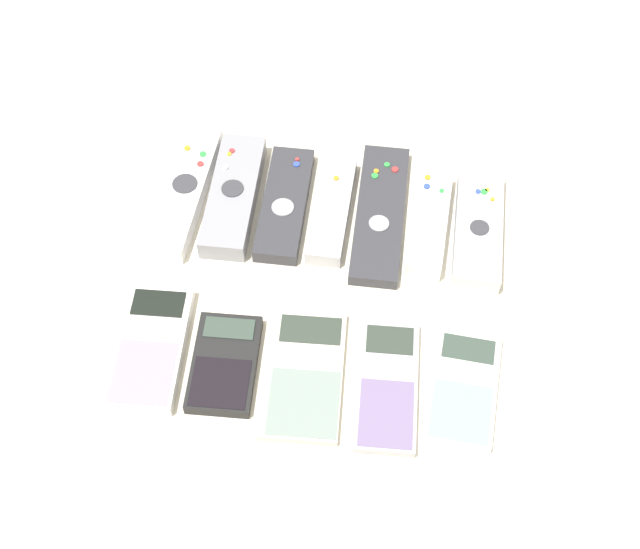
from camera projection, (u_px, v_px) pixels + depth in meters
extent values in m
plane|color=beige|center=(317.00, 299.00, 1.04)|extent=(3.00, 3.00, 0.00)
cube|color=white|center=(186.00, 191.00, 1.12)|extent=(0.05, 0.21, 0.02)
cylinder|color=#38383D|center=(185.00, 184.00, 1.11)|extent=(0.03, 0.03, 0.00)
cylinder|color=orange|center=(187.00, 148.00, 1.14)|extent=(0.01, 0.01, 0.00)
cylinder|color=red|center=(200.00, 164.00, 1.13)|extent=(0.01, 0.01, 0.00)
cylinder|color=green|center=(203.00, 154.00, 1.14)|extent=(0.01, 0.01, 0.00)
cube|color=gray|center=(233.00, 196.00, 1.11)|extent=(0.06, 0.18, 0.03)
cylinder|color=#38383D|center=(232.00, 188.00, 1.10)|extent=(0.03, 0.03, 0.00)
cylinder|color=silver|center=(226.00, 168.00, 1.12)|extent=(0.01, 0.01, 0.00)
cylinder|color=yellow|center=(229.00, 154.00, 1.13)|extent=(0.01, 0.01, 0.00)
cylinder|color=red|center=(232.00, 151.00, 1.13)|extent=(0.01, 0.01, 0.00)
cube|color=#333338|center=(285.00, 204.00, 1.11)|extent=(0.06, 0.17, 0.02)
cylinder|color=#99999E|center=(283.00, 207.00, 1.09)|extent=(0.03, 0.03, 0.00)
cylinder|color=blue|center=(296.00, 164.00, 1.13)|extent=(0.01, 0.01, 0.00)
cylinder|color=red|center=(297.00, 159.00, 1.14)|extent=(0.01, 0.01, 0.00)
cube|color=#B7B7BC|center=(331.00, 210.00, 1.10)|extent=(0.04, 0.16, 0.02)
cylinder|color=silver|center=(332.00, 199.00, 1.10)|extent=(0.03, 0.03, 0.00)
cylinder|color=orange|center=(336.00, 178.00, 1.12)|extent=(0.01, 0.01, 0.00)
cylinder|color=silver|center=(344.00, 166.00, 1.13)|extent=(0.01, 0.01, 0.00)
cylinder|color=silver|center=(344.00, 181.00, 1.11)|extent=(0.01, 0.01, 0.00)
cube|color=#333338|center=(380.00, 214.00, 1.10)|extent=(0.06, 0.21, 0.02)
cylinder|color=#99999E|center=(379.00, 223.00, 1.08)|extent=(0.02, 0.02, 0.00)
cylinder|color=green|center=(375.00, 176.00, 1.12)|extent=(0.01, 0.01, 0.00)
cylinder|color=orange|center=(376.00, 171.00, 1.13)|extent=(0.01, 0.01, 0.00)
cylinder|color=green|center=(387.00, 165.00, 1.13)|extent=(0.01, 0.01, 0.00)
cylinder|color=red|center=(395.00, 170.00, 1.13)|extent=(0.01, 0.01, 0.00)
cube|color=white|center=(429.00, 223.00, 1.09)|extent=(0.05, 0.15, 0.03)
cylinder|color=green|center=(442.00, 191.00, 1.10)|extent=(0.01, 0.01, 0.00)
cylinder|color=orange|center=(428.00, 177.00, 1.11)|extent=(0.01, 0.01, 0.00)
cylinder|color=blue|center=(427.00, 186.00, 1.10)|extent=(0.01, 0.01, 0.00)
cube|color=silver|center=(478.00, 229.00, 1.08)|extent=(0.06, 0.17, 0.03)
cylinder|color=#38383D|center=(480.00, 228.00, 1.07)|extent=(0.02, 0.02, 0.00)
cylinder|color=blue|center=(478.00, 192.00, 1.10)|extent=(0.01, 0.01, 0.00)
cylinder|color=yellow|center=(487.00, 190.00, 1.10)|extent=(0.01, 0.01, 0.00)
cylinder|color=orange|center=(492.00, 199.00, 1.09)|extent=(0.01, 0.01, 0.00)
cylinder|color=green|center=(484.00, 192.00, 1.10)|extent=(0.01, 0.01, 0.00)
cube|color=silver|center=(151.00, 347.00, 0.99)|extent=(0.08, 0.16, 0.02)
cube|color=black|center=(158.00, 303.00, 1.02)|extent=(0.06, 0.04, 0.00)
cube|color=#A287A0|center=(143.00, 372.00, 0.97)|extent=(0.07, 0.08, 0.00)
cube|color=black|center=(225.00, 364.00, 0.98)|extent=(0.08, 0.12, 0.02)
cube|color=#38473D|center=(229.00, 328.00, 1.00)|extent=(0.06, 0.03, 0.00)
cube|color=black|center=(220.00, 383.00, 0.96)|extent=(0.07, 0.06, 0.00)
cube|color=beige|center=(307.00, 375.00, 0.98)|extent=(0.10, 0.16, 0.01)
cube|color=#333D33|center=(311.00, 330.00, 1.00)|extent=(0.07, 0.04, 0.00)
cube|color=gray|center=(304.00, 403.00, 0.95)|extent=(0.08, 0.08, 0.00)
cube|color=#B2B2B7|center=(387.00, 386.00, 0.97)|extent=(0.07, 0.16, 0.01)
cube|color=#333D33|center=(390.00, 340.00, 1.00)|extent=(0.05, 0.04, 0.00)
cube|color=slate|center=(386.00, 413.00, 0.95)|extent=(0.06, 0.08, 0.00)
cube|color=silver|center=(463.00, 388.00, 0.97)|extent=(0.08, 0.14, 0.01)
cube|color=#38473D|center=(469.00, 349.00, 0.99)|extent=(0.06, 0.03, 0.00)
cube|color=#83999C|center=(461.00, 412.00, 0.95)|extent=(0.07, 0.07, 0.00)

